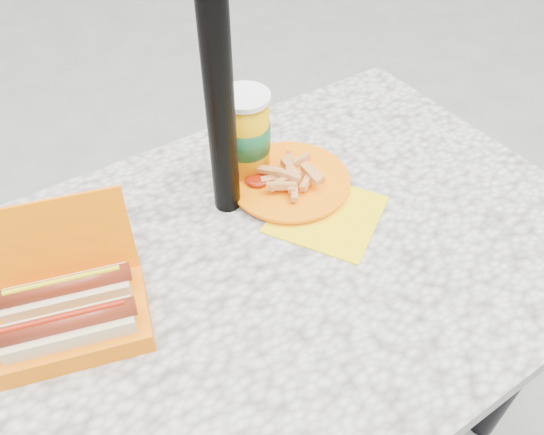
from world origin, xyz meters
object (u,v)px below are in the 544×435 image
hotdog_box (71,311)px  fries_plate (292,183)px  umbrella_pole (214,33)px  soda_cup (246,136)px

hotdog_box → fries_plate: hotdog_box is taller
hotdog_box → fries_plate: 0.48m
umbrella_pole → hotdog_box: 0.47m
fries_plate → soda_cup: size_ratio=1.95×
hotdog_box → soda_cup: soda_cup is taller
umbrella_pole → fries_plate: (0.13, -0.03, -0.34)m
soda_cup → hotdog_box: bearing=-157.6°
umbrella_pole → hotdog_box: umbrella_pole is taller
fries_plate → soda_cup: soda_cup is taller
umbrella_pole → hotdog_box: bearing=-161.4°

